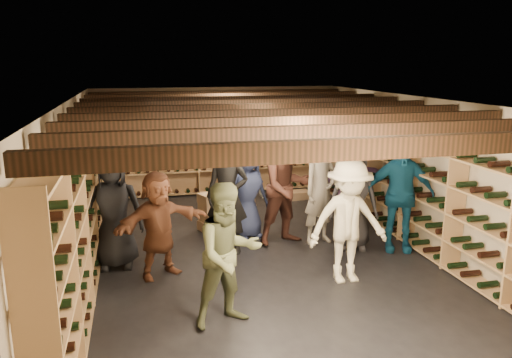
{
  "coord_description": "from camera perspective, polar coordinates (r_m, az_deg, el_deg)",
  "views": [
    {
      "loc": [
        -1.81,
        -7.22,
        2.96
      ],
      "look_at": [
        -0.0,
        0.2,
        1.15
      ],
      "focal_mm": 35.0,
      "sensor_mm": 36.0,
      "label": 1
    }
  ],
  "objects": [
    {
      "name": "crate_stack_left",
      "position": [
        9.0,
        -4.83,
        -3.66
      ],
      "size": [
        0.59,
        0.5,
        0.68
      ],
      "rotation": [
        0.0,
        0.0,
        0.41
      ],
      "color": "tan",
      "rests_on": "ground"
    },
    {
      "name": "crate_stack_right",
      "position": [
        9.44,
        -1.77,
        -3.36
      ],
      "size": [
        0.55,
        0.41,
        0.51
      ],
      "rotation": [
        0.0,
        0.0,
        0.17
      ],
      "color": "tan",
      "rests_on": "ground"
    },
    {
      "name": "person_4",
      "position": [
        8.17,
        16.07,
        -1.71
      ],
      "size": [
        1.16,
        0.78,
        1.83
      ],
      "primitive_type": "imported",
      "rotation": [
        0.0,
        0.0,
        -0.34
      ],
      "color": "navy",
      "rests_on": "ground"
    },
    {
      "name": "person_8",
      "position": [
        8.15,
        3.58,
        -0.95
      ],
      "size": [
        1.07,
        0.91,
        1.91
      ],
      "primitive_type": "imported",
      "rotation": [
        0.0,
        0.0,
        0.22
      ],
      "color": "#3F2119",
      "rests_on": "ground"
    },
    {
      "name": "person_5",
      "position": [
        7.07,
        -11.08,
        -5.11
      ],
      "size": [
        1.46,
        0.99,
        1.51
      ],
      "primitive_type": "imported",
      "rotation": [
        0.0,
        0.0,
        0.43
      ],
      "color": "brown",
      "rests_on": "ground"
    },
    {
      "name": "walls",
      "position": [
        7.65,
        0.39,
        -0.0
      ],
      "size": [
        5.52,
        8.02,
        2.4
      ],
      "color": "#B8AB8F",
      "rests_on": "ground"
    },
    {
      "name": "person_3",
      "position": [
        6.86,
        10.5,
        -4.8
      ],
      "size": [
        1.11,
        0.64,
        1.71
      ],
      "primitive_type": "imported",
      "rotation": [
        0.0,
        0.0,
        -0.01
      ],
      "color": "beige",
      "rests_on": "ground"
    },
    {
      "name": "person_6",
      "position": [
        8.45,
        -1.03,
        -1.57
      ],
      "size": [
        0.9,
        0.74,
        1.58
      ],
      "primitive_type": "imported",
      "rotation": [
        0.0,
        0.0,
        0.35
      ],
      "color": "#1F2746",
      "rests_on": "ground"
    },
    {
      "name": "person_2",
      "position": [
        5.68,
        -3.16,
        -8.66
      ],
      "size": [
        0.95,
        0.82,
        1.67
      ],
      "primitive_type": "imported",
      "rotation": [
        0.0,
        0.0,
        0.26
      ],
      "color": "#515737",
      "rests_on": "ground"
    },
    {
      "name": "person_0",
      "position": [
        7.51,
        -15.97,
        -3.47
      ],
      "size": [
        0.86,
        0.58,
        1.72
      ],
      "primitive_type": "imported",
      "rotation": [
        0.0,
        0.0,
        -0.04
      ],
      "color": "black",
      "rests_on": "ground"
    },
    {
      "name": "person_12",
      "position": [
        8.12,
        11.05,
        -2.33
      ],
      "size": [
        0.89,
        0.69,
        1.61
      ],
      "primitive_type": "imported",
      "rotation": [
        0.0,
        0.0,
        -0.24
      ],
      "color": "#2D2D31",
      "rests_on": "ground"
    },
    {
      "name": "crate_loose",
      "position": [
        11.07,
        4.83,
        -1.81
      ],
      "size": [
        0.53,
        0.37,
        0.17
      ],
      "primitive_type": "cube",
      "rotation": [
        0.0,
        0.0,
        0.08
      ],
      "color": "tan",
      "rests_on": "ground"
    },
    {
      "name": "ceiling_joists",
      "position": [
        7.47,
        0.4,
        7.93
      ],
      "size": [
        5.4,
        7.12,
        0.18
      ],
      "color": "black",
      "rests_on": "ground"
    },
    {
      "name": "person_7",
      "position": [
        8.24,
        7.38,
        -1.34
      ],
      "size": [
        0.76,
        0.63,
        1.79
      ],
      "primitive_type": "imported",
      "rotation": [
        0.0,
        0.0,
        0.36
      ],
      "color": "gray",
      "rests_on": "ground"
    },
    {
      "name": "person_9",
      "position": [
        8.96,
        -2.02,
        -0.79
      ],
      "size": [
        1.09,
        0.74,
        1.56
      ],
      "primitive_type": "imported",
      "rotation": [
        0.0,
        0.0,
        -0.16
      ],
      "color": "#A6A499",
      "rests_on": "ground"
    },
    {
      "name": "wine_rack_left",
      "position": [
        7.5,
        -19.04,
        -2.0
      ],
      "size": [
        0.32,
        7.5,
        2.15
      ],
      "color": "tan",
      "rests_on": "ground"
    },
    {
      "name": "wine_rack_right",
      "position": [
        8.65,
        17.14,
        0.12
      ],
      "size": [
        0.32,
        7.5,
        2.15
      ],
      "color": "tan",
      "rests_on": "ground"
    },
    {
      "name": "person_1",
      "position": [
        7.77,
        -3.3,
        -2.01
      ],
      "size": [
        0.79,
        0.67,
        1.82
      ],
      "primitive_type": "imported",
      "rotation": [
        0.0,
        0.0,
        -0.43
      ],
      "color": "black",
      "rests_on": "ground"
    },
    {
      "name": "ceiling",
      "position": [
        7.46,
        0.4,
        9.0
      ],
      "size": [
        5.5,
        8.0,
        0.01
      ],
      "primitive_type": "cube",
      "color": "beige",
      "rests_on": "walls"
    },
    {
      "name": "person_11",
      "position": [
        9.32,
        10.75,
        -0.17
      ],
      "size": [
        1.61,
        0.89,
        1.65
      ],
      "primitive_type": "imported",
      "rotation": [
        0.0,
        0.0,
        0.28
      ],
      "color": "#92619B",
      "rests_on": "ground"
    },
    {
      "name": "wine_rack_back",
      "position": [
        11.35,
        -4.32,
        3.7
      ],
      "size": [
        4.7,
        0.3,
        2.15
      ],
      "color": "tan",
      "rests_on": "ground"
    },
    {
      "name": "ground",
      "position": [
        8.01,
        0.38,
        -8.39
      ],
      "size": [
        8.0,
        8.0,
        0.0
      ],
      "primitive_type": "plane",
      "color": "black",
      "rests_on": "ground"
    }
  ]
}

